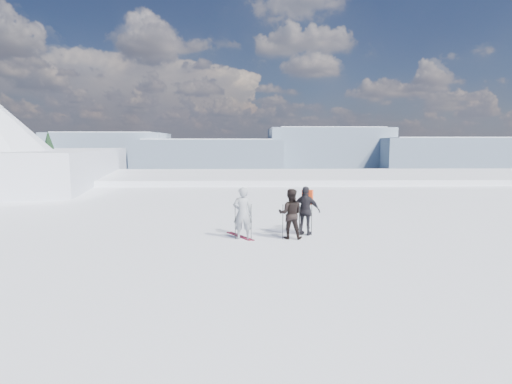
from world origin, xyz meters
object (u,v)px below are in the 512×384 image
skier_grey (243,213)px  skier_dark (290,214)px  skis_loose (240,236)px  skier_pack (306,211)px

skier_grey → skier_dark: 1.80m
skier_dark → skis_loose: (-1.91, 0.38, -0.93)m
skier_dark → skis_loose: bearing=-1.5°
skier_dark → skier_pack: size_ratio=0.98×
skier_pack → skis_loose: skier_pack is taller
skier_grey → skis_loose: (-0.11, 0.38, -0.97)m
skier_grey → skier_dark: bearing=176.9°
skier_dark → skis_loose: 2.16m
skier_dark → skis_loose: size_ratio=1.26×
skier_grey → skier_dark: (1.80, -0.00, -0.04)m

